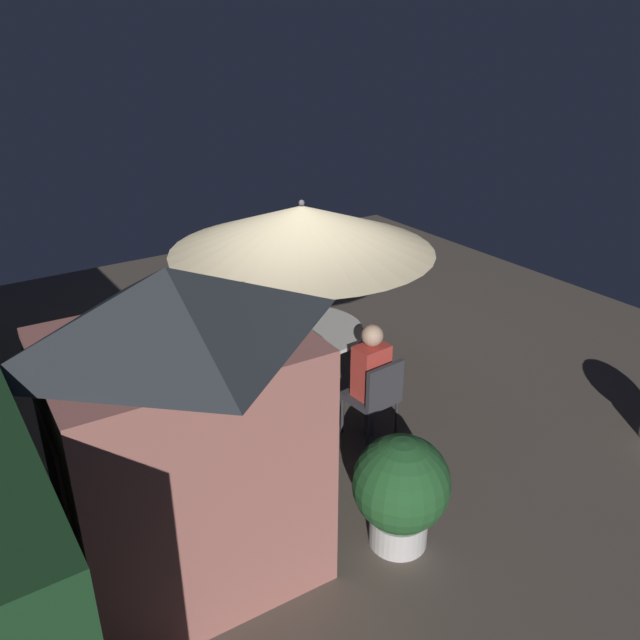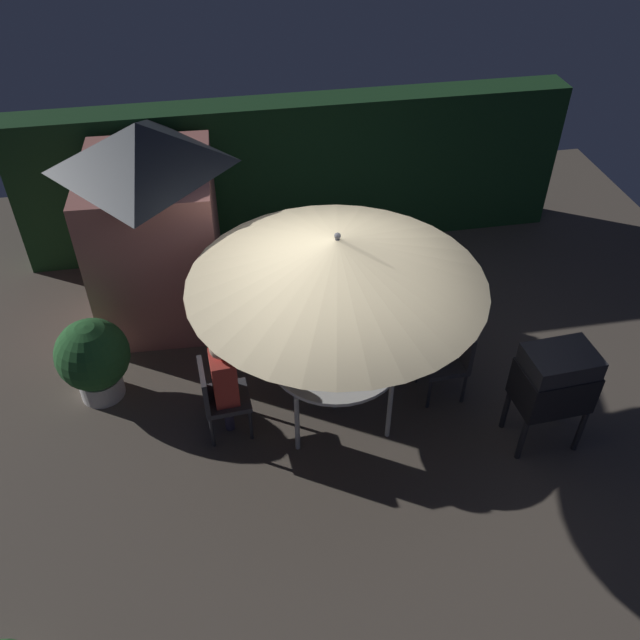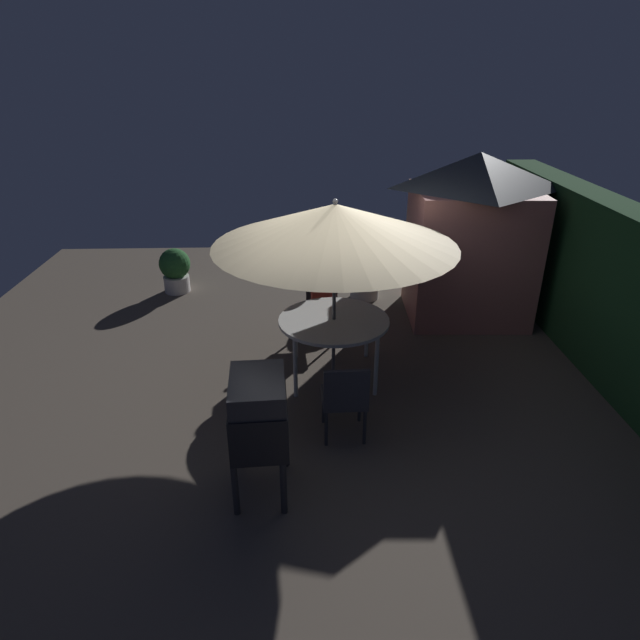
{
  "view_description": "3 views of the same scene",
  "coord_description": "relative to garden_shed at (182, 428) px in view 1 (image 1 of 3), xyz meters",
  "views": [
    {
      "loc": [
        -5.67,
        3.52,
        3.9
      ],
      "look_at": [
        -0.15,
        -0.17,
        0.86
      ],
      "focal_mm": 36.04,
      "sensor_mm": 36.0,
      "label": 1
    },
    {
      "loc": [
        -1.16,
        -4.86,
        5.48
      ],
      "look_at": [
        -0.26,
        0.14,
        1.2
      ],
      "focal_mm": 37.57,
      "sensor_mm": 36.0,
      "label": 2
    },
    {
      "loc": [
        5.86,
        -0.35,
        3.63
      ],
      "look_at": [
        0.14,
        -0.14,
        0.9
      ],
      "focal_mm": 30.43,
      "sensor_mm": 36.0,
      "label": 3
    }
  ],
  "objects": [
    {
      "name": "chair_near_shed",
      "position": [
        0.55,
        -2.25,
        -0.75
      ],
      "size": [
        0.5,
        0.49,
        0.9
      ],
      "color": "#38383D",
      "rests_on": "ground"
    },
    {
      "name": "patio_table",
      "position": [
        1.78,
        -2.16,
        -0.54
      ],
      "size": [
        1.36,
        1.36,
        0.79
      ],
      "color": "white",
      "rests_on": "ground"
    },
    {
      "name": "patio_umbrella",
      "position": [
        1.78,
        -2.16,
        0.7
      ],
      "size": [
        2.84,
        2.84,
        2.27
      ],
      "color": "#4C4C51",
      "rests_on": "ground"
    },
    {
      "name": "person_in_red",
      "position": [
        0.64,
        -2.24,
        -0.49
      ],
      "size": [
        0.26,
        0.36,
        1.26
      ],
      "color": "#CC3D33",
      "rests_on": "ground"
    },
    {
      "name": "potted_plant_by_grill",
      "position": [
        -0.73,
        -1.49,
        -0.72
      ],
      "size": [
        0.79,
        0.79,
        0.99
      ],
      "color": "silver",
      "rests_on": "ground"
    },
    {
      "name": "bbq_grill",
      "position": [
        3.81,
        -2.94,
        -0.42
      ],
      "size": [
        0.73,
        0.54,
        1.2
      ],
      "color": "black",
      "rests_on": "ground"
    },
    {
      "name": "ground_plane",
      "position": [
        1.9,
        -2.2,
        -1.27
      ],
      "size": [
        11.0,
        11.0,
        0.0
      ],
      "primitive_type": "plane",
      "color": "brown"
    },
    {
      "name": "chair_far_side",
      "position": [
        3.07,
        -2.12,
        -0.75
      ],
      "size": [
        0.48,
        0.47,
        0.9
      ],
      "color": "#38383D",
      "rests_on": "ground"
    },
    {
      "name": "garden_shed",
      "position": [
        0.0,
        0.0,
        0.0
      ],
      "size": [
        1.63,
        1.91,
        2.5
      ],
      "color": "#B26B60",
      "rests_on": "ground"
    }
  ]
}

